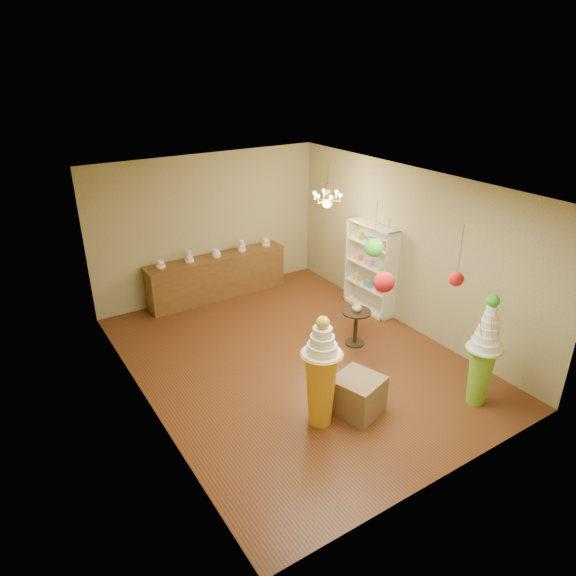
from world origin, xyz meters
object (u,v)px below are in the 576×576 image
round_table (356,323)px  pedestal_orange (321,380)px  sideboard (218,276)px  pedestal_green (482,362)px

round_table → pedestal_orange: bearing=-141.8°
sideboard → round_table: sideboard is taller
round_table → pedestal_green: bearing=-79.2°
pedestal_green → round_table: 2.36m
pedestal_orange → round_table: pedestal_orange is taller
pedestal_orange → sideboard: (0.60, 4.55, -0.23)m
pedestal_green → sideboard: bearing=106.8°
pedestal_green → sideboard: size_ratio=0.59×
pedestal_green → pedestal_orange: size_ratio=1.06×
sideboard → pedestal_green: bearing=-73.2°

